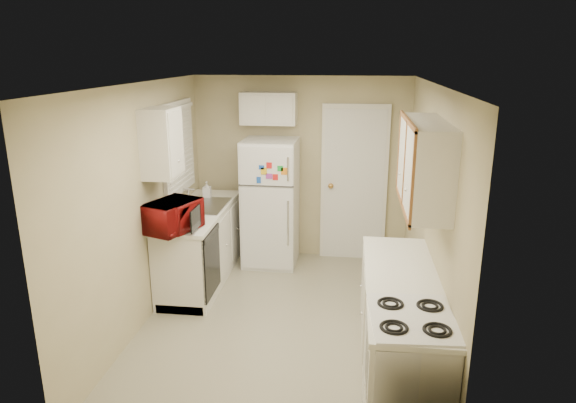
# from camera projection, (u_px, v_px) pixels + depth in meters

# --- Properties ---
(floor) EXTENTS (3.80, 3.80, 0.00)m
(floor) POSITION_uv_depth(u_px,v_px,m) (282.00, 322.00, 5.30)
(floor) COLOR #AFAB90
(floor) RESTS_ON ground
(ceiling) EXTENTS (3.80, 3.80, 0.00)m
(ceiling) POSITION_uv_depth(u_px,v_px,m) (281.00, 84.00, 4.63)
(ceiling) COLOR white
(ceiling) RESTS_ON floor
(wall_left) EXTENTS (3.80, 3.80, 0.00)m
(wall_left) POSITION_uv_depth(u_px,v_px,m) (143.00, 206.00, 5.13)
(wall_left) COLOR tan
(wall_left) RESTS_ON floor
(wall_right) EXTENTS (3.80, 3.80, 0.00)m
(wall_right) POSITION_uv_depth(u_px,v_px,m) (430.00, 216.00, 4.80)
(wall_right) COLOR tan
(wall_right) RESTS_ON floor
(wall_back) EXTENTS (2.80, 2.80, 0.00)m
(wall_back) POSITION_uv_depth(u_px,v_px,m) (301.00, 169.00, 6.78)
(wall_back) COLOR tan
(wall_back) RESTS_ON floor
(wall_front) EXTENTS (2.80, 2.80, 0.00)m
(wall_front) POSITION_uv_depth(u_px,v_px,m) (240.00, 301.00, 3.15)
(wall_front) COLOR tan
(wall_front) RESTS_ON floor
(left_counter) EXTENTS (0.60, 1.80, 0.90)m
(left_counter) POSITION_uv_depth(u_px,v_px,m) (201.00, 245.00, 6.16)
(left_counter) COLOR silver
(left_counter) RESTS_ON floor
(dishwasher) EXTENTS (0.03, 0.58, 0.72)m
(dishwasher) POSITION_uv_depth(u_px,v_px,m) (211.00, 263.00, 5.54)
(dishwasher) COLOR black
(dishwasher) RESTS_ON floor
(sink) EXTENTS (0.54, 0.74, 0.16)m
(sink) POSITION_uv_depth(u_px,v_px,m) (203.00, 209.00, 6.19)
(sink) COLOR gray
(sink) RESTS_ON left_counter
(microwave) EXTENTS (0.64, 0.50, 0.38)m
(microwave) POSITION_uv_depth(u_px,v_px,m) (173.00, 217.00, 5.26)
(microwave) COLOR maroon
(microwave) RESTS_ON left_counter
(soap_bottle) EXTENTS (0.10, 0.10, 0.21)m
(soap_bottle) POSITION_uv_depth(u_px,v_px,m) (207.00, 190.00, 6.50)
(soap_bottle) COLOR silver
(soap_bottle) RESTS_ON left_counter
(window_blinds) EXTENTS (0.10, 0.98, 1.08)m
(window_blinds) POSITION_uv_depth(u_px,v_px,m) (179.00, 148.00, 6.02)
(window_blinds) COLOR silver
(window_blinds) RESTS_ON wall_left
(upper_cabinet_left) EXTENTS (0.30, 0.45, 0.70)m
(upper_cabinet_left) POSITION_uv_depth(u_px,v_px,m) (161.00, 143.00, 5.16)
(upper_cabinet_left) COLOR silver
(upper_cabinet_left) RESTS_ON wall_left
(refrigerator) EXTENTS (0.68, 0.67, 1.64)m
(refrigerator) POSITION_uv_depth(u_px,v_px,m) (271.00, 203.00, 6.59)
(refrigerator) COLOR silver
(refrigerator) RESTS_ON floor
(cabinet_over_fridge) EXTENTS (0.70, 0.30, 0.40)m
(cabinet_over_fridge) POSITION_uv_depth(u_px,v_px,m) (269.00, 108.00, 6.46)
(cabinet_over_fridge) COLOR silver
(cabinet_over_fridge) RESTS_ON wall_back
(interior_door) EXTENTS (0.86, 0.06, 2.08)m
(interior_door) POSITION_uv_depth(u_px,v_px,m) (354.00, 184.00, 6.70)
(interior_door) COLOR silver
(interior_door) RESTS_ON floor
(right_counter) EXTENTS (0.60, 2.00, 0.90)m
(right_counter) POSITION_uv_depth(u_px,v_px,m) (399.00, 329.00, 4.28)
(right_counter) COLOR silver
(right_counter) RESTS_ON floor
(stove) EXTENTS (0.62, 0.75, 0.86)m
(stove) POSITION_uv_depth(u_px,v_px,m) (408.00, 377.00, 3.68)
(stove) COLOR silver
(stove) RESTS_ON floor
(upper_cabinet_right) EXTENTS (0.30, 1.20, 0.70)m
(upper_cabinet_right) POSITION_uv_depth(u_px,v_px,m) (425.00, 164.00, 4.17)
(upper_cabinet_right) COLOR silver
(upper_cabinet_right) RESTS_ON wall_right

